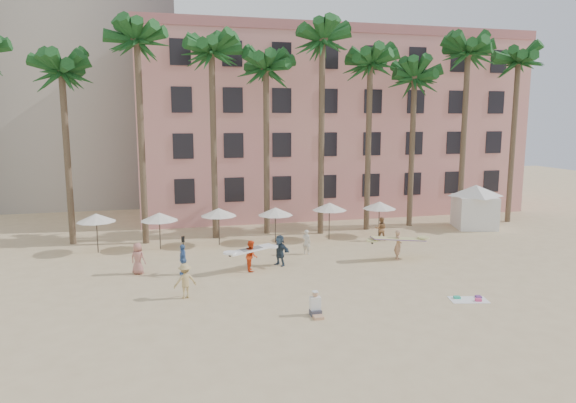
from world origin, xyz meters
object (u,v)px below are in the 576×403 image
(pink_hotel, at_px, (325,126))
(cabana, at_px, (475,203))
(carrier_yellow, at_px, (398,243))
(carrier_white, at_px, (251,255))

(pink_hotel, height_order, cabana, pink_hotel)
(pink_hotel, bearing_deg, carrier_yellow, -94.45)
(cabana, bearing_deg, pink_hotel, 124.77)
(carrier_yellow, xyz_separation_m, carrier_white, (-9.33, -0.16, -0.10))
(carrier_yellow, bearing_deg, pink_hotel, 85.55)
(pink_hotel, bearing_deg, cabana, -55.23)
(pink_hotel, bearing_deg, carrier_white, -118.57)
(carrier_yellow, relative_size, carrier_white, 1.22)
(cabana, bearing_deg, carrier_yellow, -144.63)
(cabana, height_order, carrier_yellow, cabana)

